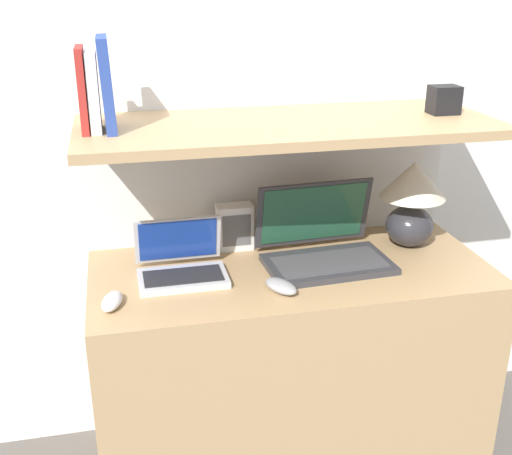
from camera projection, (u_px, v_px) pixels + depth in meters
The scene contains 14 objects.
wall_back at pixel (267, 97), 2.09m from camera, with size 6.00×0.05×2.40m.
desk at pixel (289, 370), 2.09m from camera, with size 1.22×0.54×0.74m.
back_riser at pixel (269, 276), 2.28m from camera, with size 1.22×0.04×1.15m.
shelf at pixel (288, 126), 1.86m from camera, with size 1.22×0.48×0.03m.
table_lamp at pixel (412, 197), 2.06m from camera, with size 0.21×0.21×0.28m.
laptop_large at pixel (323, 247), 1.98m from camera, with size 0.39×0.30×0.24m.
laptop_small at pixel (181, 265), 1.89m from camera, with size 0.26×0.20×0.17m.
computer_mouse at pixel (281, 286), 1.81m from camera, with size 0.10×0.13×0.03m.
second_mouse at pixel (112, 301), 1.73m from camera, with size 0.08×0.12×0.03m.
router_box at pixel (235, 227), 2.07m from camera, with size 0.11×0.07×0.15m.
book_red at pixel (82, 90), 1.70m from camera, with size 0.02×0.14×0.22m.
book_white at pixel (93, 92), 1.70m from camera, with size 0.03×0.12×0.21m.
book_blue at pixel (107, 84), 1.70m from camera, with size 0.04×0.17×0.25m.
shelf_gadget at pixel (444, 100), 1.94m from camera, with size 0.09×0.07×0.08m.
Camera 1 is at (-0.49, -1.43, 1.58)m, focal length 45.00 mm.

